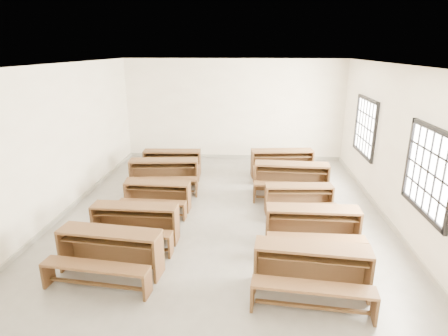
# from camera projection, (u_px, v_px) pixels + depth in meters

# --- Properties ---
(room) EXTENTS (8.50, 8.50, 3.20)m
(room) POSITION_uv_depth(u_px,v_px,m) (228.00, 116.00, 7.82)
(room) COLOR gray
(room) RESTS_ON ground
(desk_set_0) EXTENTS (1.74, 1.04, 0.75)m
(desk_set_0) POSITION_uv_depth(u_px,v_px,m) (109.00, 250.00, 5.97)
(desk_set_0) COLOR brown
(desk_set_0) RESTS_ON ground
(desk_set_1) EXTENTS (1.61, 0.86, 0.72)m
(desk_set_1) POSITION_uv_depth(u_px,v_px,m) (135.00, 221.00, 6.99)
(desk_set_1) COLOR brown
(desk_set_1) RESTS_ON ground
(desk_set_2) EXTENTS (1.48, 0.80, 0.65)m
(desk_set_2) POSITION_uv_depth(u_px,v_px,m) (157.00, 194.00, 8.36)
(desk_set_2) COLOR brown
(desk_set_2) RESTS_ON ground
(desk_set_3) EXTENTS (1.82, 1.08, 0.78)m
(desk_set_3) POSITION_uv_depth(u_px,v_px,m) (164.00, 172.00, 9.61)
(desk_set_3) COLOR brown
(desk_set_3) RESTS_ON ground
(desk_set_4) EXTENTS (1.66, 0.94, 0.73)m
(desk_set_4) POSITION_uv_depth(u_px,v_px,m) (172.00, 161.00, 10.69)
(desk_set_4) COLOR brown
(desk_set_4) RESTS_ON ground
(desk_set_5) EXTENTS (1.75, 1.03, 0.76)m
(desk_set_5) POSITION_uv_depth(u_px,v_px,m) (312.00, 267.00, 5.48)
(desk_set_5) COLOR brown
(desk_set_5) RESTS_ON ground
(desk_set_6) EXTENTS (1.68, 0.88, 0.75)m
(desk_set_6) POSITION_uv_depth(u_px,v_px,m) (313.00, 225.00, 6.79)
(desk_set_6) COLOR brown
(desk_set_6) RESTS_ON ground
(desk_set_7) EXTENTS (1.51, 0.87, 0.66)m
(desk_set_7) POSITION_uv_depth(u_px,v_px,m) (299.00, 198.00, 8.18)
(desk_set_7) COLOR brown
(desk_set_7) RESTS_ON ground
(desk_set_8) EXTENTS (1.85, 1.02, 0.81)m
(desk_set_8) POSITION_uv_depth(u_px,v_px,m) (291.00, 177.00, 9.20)
(desk_set_8) COLOR brown
(desk_set_8) RESTS_ON ground
(desk_set_9) EXTENTS (1.82, 1.10, 0.78)m
(desk_set_9) POSITION_uv_depth(u_px,v_px,m) (282.00, 161.00, 10.54)
(desk_set_9) COLOR brown
(desk_set_9) RESTS_ON ground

